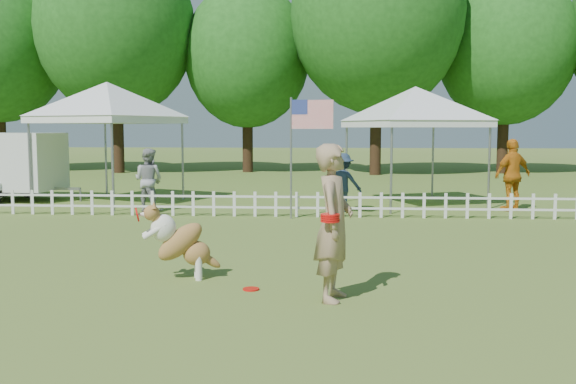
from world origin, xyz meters
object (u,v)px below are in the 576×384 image
object	(u,v)px
frisbee_on_turf	(251,289)
canopy_tent_right	(414,148)
canopy_tent_left	(108,144)
flag_pole	(291,159)
handler	(334,223)
spectator_b	(343,182)
spectator_c	(513,175)
dog	(181,242)
spectator_a	(148,180)

from	to	relation	value
frisbee_on_turf	canopy_tent_right	bearing A→B (deg)	71.03
canopy_tent_left	flag_pole	xyz separation A→B (m)	(5.39, -2.96, -0.26)
canopy_tent_right	handler	bearing A→B (deg)	-124.33
frisbee_on_turf	spectator_b	bearing A→B (deg)	80.70
frisbee_on_turf	spectator_c	bearing A→B (deg)	56.38
spectator_b	handler	bearing A→B (deg)	103.64
frisbee_on_turf	canopy_tent_right	xyz separation A→B (m)	(3.27, 9.52, 1.57)
spectator_c	spectator_b	bearing A→B (deg)	-21.82
dog	canopy_tent_left	bearing A→B (deg)	97.80
frisbee_on_turf	canopy_tent_left	xyz separation A→B (m)	(-5.30, 9.61, 1.65)
canopy_tent_left	handler	bearing A→B (deg)	-34.63
dog	spectator_a	world-z (taller)	spectator_a
flag_pole	handler	bearing A→B (deg)	-65.51
handler	frisbee_on_turf	xyz separation A→B (m)	(-1.08, 0.41, -0.95)
spectator_b	spectator_c	bearing A→B (deg)	-158.90
spectator_b	spectator_c	world-z (taller)	spectator_c
frisbee_on_turf	spectator_a	bearing A→B (deg)	115.10
spectator_a	spectator_b	size ratio (longest dim) A/B	1.08
canopy_tent_left	spectator_b	size ratio (longest dim) A/B	2.25
spectator_a	spectator_b	xyz separation A→B (m)	(4.92, 0.34, -0.06)
canopy_tent_right	spectator_a	xyz separation A→B (m)	(-6.87, -1.83, -0.78)
canopy_tent_left	spectator_b	distance (m)	6.87
handler	dog	xyz separation A→B (m)	(-2.12, 0.91, -0.43)
canopy_tent_left	dog	bearing A→B (deg)	-42.05
spectator_b	spectator_a	bearing A→B (deg)	19.14
canopy_tent_left	frisbee_on_turf	bearing A→B (deg)	-38.25
frisbee_on_turf	flag_pole	bearing A→B (deg)	89.26
canopy_tent_right	dog	bearing A→B (deg)	-137.41
frisbee_on_turf	spectator_c	world-z (taller)	spectator_c
handler	flag_pole	xyz separation A→B (m)	(-0.99, 7.06, 0.44)
flag_pole	canopy_tent_left	bearing A→B (deg)	167.69
spectator_c	canopy_tent_right	bearing A→B (deg)	-51.70
dog	flag_pole	bearing A→B (deg)	62.37
dog	flag_pole	xyz separation A→B (m)	(1.12, 6.15, 0.87)
spectator_a	handler	bearing A→B (deg)	137.08
handler	canopy_tent_right	size ratio (longest dim) A/B	0.61
dog	spectator_a	bearing A→B (deg)	92.35
frisbee_on_turf	flag_pole	world-z (taller)	flag_pole
handler	canopy_tent_left	size ratio (longest dim) A/B	0.58
flag_pole	spectator_b	distance (m)	1.96
canopy_tent_left	canopy_tent_right	bearing A→B (deg)	22.24
canopy_tent_left	flag_pole	distance (m)	6.15
spectator_a	spectator_c	size ratio (longest dim) A/B	0.87
canopy_tent_right	spectator_c	xyz separation A→B (m)	(2.36, -1.05, -0.66)
flag_pole	spectator_a	world-z (taller)	flag_pole
spectator_b	flag_pole	bearing A→B (deg)	63.40
canopy_tent_right	flag_pole	size ratio (longest dim) A/B	1.12
dog	spectator_b	distance (m)	7.89
canopy_tent_left	spectator_b	xyz separation A→B (m)	(6.62, -1.59, -0.92)
dog	spectator_b	bearing A→B (deg)	55.37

